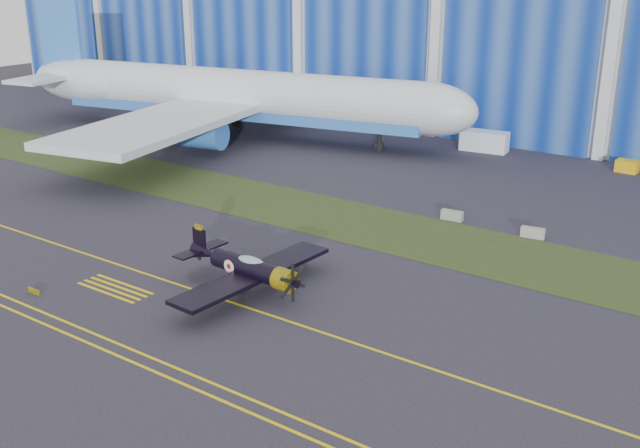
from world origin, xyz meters
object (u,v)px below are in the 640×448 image
Objects in this scene: jetliner at (235,40)px; shipping_container at (484,141)px; tug at (627,166)px; warbird at (247,267)px.

shipping_container is (30.25, 11.07, -11.30)m from jetliner.
tug is at bearing 2.08° from jetliner.
jetliner reaches higher than warbird.
warbird is 48.51m from shipping_container.
tug is (47.21, 11.13, -11.86)m from jetliner.
shipping_container is 16.97m from tug.
shipping_container is at bearing 8.91° from jetliner.
warbird is 6.20× the size of tug.
jetliner is at bearing 135.49° from warbird.
warbird is 51.11m from jetliner.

